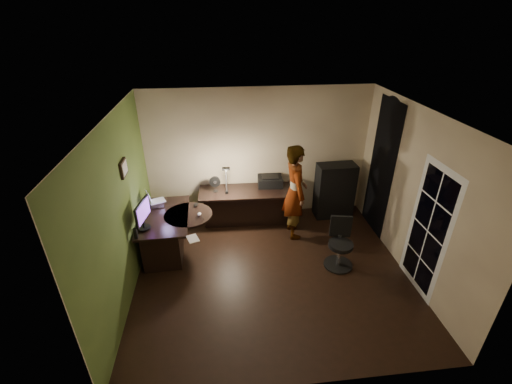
{
  "coord_description": "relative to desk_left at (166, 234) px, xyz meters",
  "views": [
    {
      "loc": [
        -0.78,
        -4.43,
        3.95
      ],
      "look_at": [
        -0.15,
        1.05,
        1.0
      ],
      "focal_mm": 24.0,
      "sensor_mm": 36.0,
      "label": 1
    }
  ],
  "objects": [
    {
      "name": "mouse",
      "position": [
        0.62,
        -0.08,
        0.43
      ],
      "size": [
        0.08,
        0.11,
        0.04
      ],
      "primitive_type": "ellipsoid",
      "rotation": [
        0.0,
        0.0,
        -0.22
      ],
      "color": "silver",
      "rests_on": "desk_left"
    },
    {
      "name": "person",
      "position": [
        2.39,
        0.33,
        0.54
      ],
      "size": [
        0.49,
        0.69,
        1.86
      ],
      "primitive_type": "imported",
      "rotation": [
        0.0,
        0.0,
        1.64
      ],
      "color": "#D8A88C",
      "rests_on": "floor"
    },
    {
      "name": "notepad",
      "position": [
        0.54,
        -0.78,
        0.42
      ],
      "size": [
        0.23,
        0.26,
        0.01
      ],
      "primitive_type": "cube",
      "rotation": [
        0.0,
        0.0,
        0.35
      ],
      "color": "silver",
      "rests_on": "desk_left"
    },
    {
      "name": "wall_back",
      "position": [
        1.8,
        1.24,
        0.96
      ],
      "size": [
        4.5,
        0.01,
        2.7
      ],
      "primitive_type": "cube",
      "color": "tan",
      "rests_on": "floor"
    },
    {
      "name": "pen",
      "position": [
        0.67,
        -0.18,
        0.42
      ],
      "size": [
        0.05,
        0.12,
        0.01
      ],
      "primitive_type": "cube",
      "rotation": [
        0.0,
        0.0,
        0.36
      ],
      "color": "black",
      "rests_on": "desk_left"
    },
    {
      "name": "monitor",
      "position": [
        -0.26,
        -0.38,
        0.59
      ],
      "size": [
        0.21,
        0.54,
        0.35
      ],
      "primitive_type": "cube",
      "rotation": [
        0.0,
        0.0,
        -0.19
      ],
      "color": "black",
      "rests_on": "desk_left"
    },
    {
      "name": "wall_left",
      "position": [
        -0.46,
        -0.76,
        0.96
      ],
      "size": [
        0.01,
        4.0,
        2.7
      ],
      "primitive_type": "cube",
      "color": "tan",
      "rests_on": "floor"
    },
    {
      "name": "desk_lamp",
      "position": [
        1.12,
        0.79,
        0.7
      ],
      "size": [
        0.2,
        0.34,
        0.72
      ],
      "primitive_type": "cube",
      "rotation": [
        0.0,
        0.0,
        0.07
      ],
      "color": "black",
      "rests_on": "desk_right"
    },
    {
      "name": "floor",
      "position": [
        1.8,
        -0.76,
        -0.4
      ],
      "size": [
        4.5,
        4.0,
        0.01
      ],
      "primitive_type": "cube",
      "color": "black",
      "rests_on": "ground"
    },
    {
      "name": "framed_picture",
      "position": [
        -0.42,
        -0.31,
        1.46
      ],
      "size": [
        0.04,
        0.3,
        0.25
      ],
      "primitive_type": "cube",
      "color": "black",
      "rests_on": "wall_left"
    },
    {
      "name": "laptop_stand",
      "position": [
        -0.14,
        0.33,
        0.46
      ],
      "size": [
        0.25,
        0.22,
        0.09
      ],
      "primitive_type": "cube",
      "rotation": [
        0.0,
        0.0,
        0.16
      ],
      "color": "silver",
      "rests_on": "desk_left"
    },
    {
      "name": "wall_front",
      "position": [
        1.8,
        -2.77,
        0.96
      ],
      "size": [
        4.5,
        0.01,
        2.7
      ],
      "primitive_type": "cube",
      "color": "tan",
      "rests_on": "floor"
    },
    {
      "name": "printer",
      "position": [
        2.03,
        1.04,
        0.45
      ],
      "size": [
        0.52,
        0.42,
        0.22
      ],
      "primitive_type": "cube",
      "rotation": [
        0.0,
        0.0,
        -0.06
      ],
      "color": "black",
      "rests_on": "desk_right"
    },
    {
      "name": "desk_fan",
      "position": [
        0.9,
        0.9,
        0.5
      ],
      "size": [
        0.23,
        0.14,
        0.33
      ],
      "primitive_type": "cube",
      "rotation": [
        0.0,
        0.0,
        0.1
      ],
      "color": "black",
      "rests_on": "desk_right"
    },
    {
      "name": "phone",
      "position": [
        0.55,
        0.28,
        0.42
      ],
      "size": [
        0.09,
        0.13,
        0.01
      ],
      "primitive_type": "cube",
      "rotation": [
        0.0,
        0.0,
        -0.21
      ],
      "color": "black",
      "rests_on": "desk_left"
    },
    {
      "name": "laptop",
      "position": [
        -0.14,
        0.33,
        0.6
      ],
      "size": [
        0.38,
        0.37,
        0.2
      ],
      "primitive_type": "cube",
      "rotation": [
        0.0,
        0.0,
        0.4
      ],
      "color": "silver",
      "rests_on": "laptop_stand"
    },
    {
      "name": "office_chair",
      "position": [
        2.97,
        -0.72,
        0.05
      ],
      "size": [
        0.58,
        0.58,
        0.88
      ],
      "primitive_type": "cube",
      "rotation": [
        0.0,
        0.0,
        -0.19
      ],
      "color": "black",
      "rests_on": "floor"
    },
    {
      "name": "green_wall_overlay",
      "position": [
        -0.44,
        -0.76,
        0.96
      ],
      "size": [
        0.0,
        4.0,
        2.7
      ],
      "primitive_type": "cube",
      "color": "#4A6327",
      "rests_on": "floor"
    },
    {
      "name": "cabinet",
      "position": [
        3.38,
        0.93,
        0.2
      ],
      "size": [
        0.8,
        0.42,
        1.18
      ],
      "primitive_type": "cube",
      "rotation": [
        0.0,
        0.0,
        0.03
      ],
      "color": "black",
      "rests_on": "floor"
    },
    {
      "name": "desk_right",
      "position": [
        1.55,
        0.85,
        -0.03
      ],
      "size": [
        1.98,
        0.75,
        0.74
      ],
      "primitive_type": "cube",
      "rotation": [
        0.0,
        0.0,
        -0.03
      ],
      "color": "black",
      "rests_on": "floor"
    },
    {
      "name": "headphones",
      "position": [
        1.98,
        1.06,
        0.38
      ],
      "size": [
        0.19,
        0.1,
        0.08
      ],
      "primitive_type": "cube",
      "rotation": [
        0.0,
        0.0,
        -0.13
      ],
      "color": "navy",
      "rests_on": "desk_right"
    },
    {
      "name": "ceiling",
      "position": [
        1.8,
        -0.76,
        2.31
      ],
      "size": [
        4.5,
        4.0,
        0.01
      ],
      "primitive_type": "cube",
      "color": "silver",
      "rests_on": "floor"
    },
    {
      "name": "french_door",
      "position": [
        4.03,
        -1.31,
        0.66
      ],
      "size": [
        0.02,
        0.92,
        2.1
      ],
      "primitive_type": "cube",
      "color": "white",
      "rests_on": "floor"
    },
    {
      "name": "desk_left",
      "position": [
        0.0,
        0.0,
        0.0
      ],
      "size": [
        0.88,
        1.39,
        0.79
      ],
      "primitive_type": "cube",
      "rotation": [
        0.0,
        0.0,
        0.03
      ],
      "color": "black",
      "rests_on": "floor"
    },
    {
      "name": "arched_doorway",
      "position": [
        4.04,
        0.39,
        0.91
      ],
      "size": [
        0.01,
        0.9,
        2.6
      ],
      "primitive_type": "cube",
      "color": "black",
      "rests_on": "floor"
    },
    {
      "name": "wall_right",
      "position": [
        4.05,
        -0.76,
        0.96
      ],
      "size": [
        0.01,
        4.0,
        2.7
      ],
      "primitive_type": "cube",
      "color": "tan",
      "rests_on": "floor"
    },
    {
      "name": "speaker",
      "position": [
        -0.34,
        -0.66,
        0.5
      ],
      "size": [
        0.08,
        0.08,
        0.17
      ],
      "primitive_type": "cylinder",
      "rotation": [
        0.0,
        0.0,
        -0.28
      ],
      "color": "black",
      "rests_on": "desk_left"
    }
  ]
}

